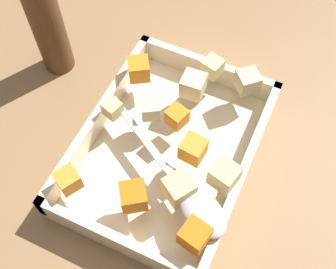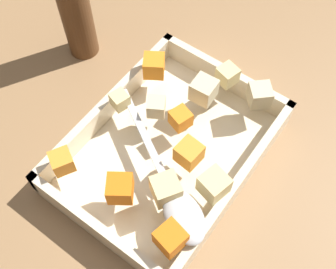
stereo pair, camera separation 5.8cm
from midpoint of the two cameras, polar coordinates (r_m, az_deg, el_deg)
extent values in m
plane|color=#936D47|center=(0.63, -2.99, -3.86)|extent=(4.00, 4.00, 0.00)
cube|color=beige|center=(0.63, -2.63, -2.86)|extent=(0.32, 0.24, 0.01)
cube|color=beige|center=(0.59, 7.20, -5.69)|extent=(0.32, 0.01, 0.04)
cube|color=beige|center=(0.64, -11.77, 2.06)|extent=(0.32, 0.01, 0.04)
cube|color=beige|center=(0.56, -9.92, -14.31)|extent=(0.01, 0.24, 0.04)
cube|color=beige|center=(0.68, 3.03, 8.67)|extent=(0.01, 0.24, 0.04)
cube|color=orange|center=(0.54, -7.70, -8.62)|extent=(0.05, 0.05, 0.03)
cube|color=orange|center=(0.57, -16.27, -6.22)|extent=(0.04, 0.04, 0.03)
cube|color=orange|center=(0.52, 0.35, -13.82)|extent=(0.04, 0.04, 0.03)
cube|color=orange|center=(0.56, 0.37, -2.47)|extent=(0.03, 0.03, 0.03)
cube|color=orange|center=(0.59, -1.23, 2.06)|extent=(0.03, 0.03, 0.03)
cube|color=orange|center=(0.64, -6.58, 8.59)|extent=(0.04, 0.04, 0.03)
cube|color=#E0CC89|center=(0.64, 3.46, 8.92)|extent=(0.03, 0.03, 0.03)
cube|color=beige|center=(0.63, 8.15, 6.93)|extent=(0.04, 0.04, 0.03)
cube|color=#E0CC89|center=(0.61, -10.25, 3.24)|extent=(0.03, 0.03, 0.02)
cube|color=beige|center=(0.60, -5.18, 3.19)|extent=(0.03, 0.03, 0.03)
cube|color=#E0CC89|center=(0.54, -1.62, -7.58)|extent=(0.05, 0.05, 0.03)
cube|color=beige|center=(0.62, 1.03, 6.39)|extent=(0.03, 0.03, 0.03)
cube|color=#E0CC89|center=(0.54, 4.65, -5.82)|extent=(0.04, 0.04, 0.03)
ellipsoid|color=silver|center=(0.53, 1.54, -10.76)|extent=(0.08, 0.09, 0.02)
cube|color=silver|center=(0.58, -5.78, -1.25)|extent=(0.10, 0.16, 0.01)
cylinder|color=brown|center=(0.68, -19.01, 15.22)|extent=(0.05, 0.05, 0.24)
camera|label=1|loc=(0.03, -92.87, -4.89)|focal=45.01mm
camera|label=2|loc=(0.03, 87.13, 4.89)|focal=45.01mm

